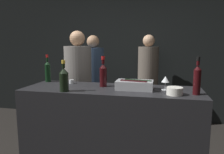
% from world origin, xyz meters
% --- Properties ---
extents(wall_back_chalkboard, '(6.40, 0.06, 2.80)m').
position_xyz_m(wall_back_chalkboard, '(0.00, 2.40, 1.40)').
color(wall_back_chalkboard, black).
rests_on(wall_back_chalkboard, ground_plane).
extents(bar_counter, '(1.91, 0.63, 1.03)m').
position_xyz_m(bar_counter, '(0.00, 0.32, 0.52)').
color(bar_counter, black).
rests_on(bar_counter, ground_plane).
extents(ice_bin_with_bottles, '(0.38, 0.23, 0.11)m').
position_xyz_m(ice_bin_with_bottles, '(0.25, 0.32, 1.09)').
color(ice_bin_with_bottles, '#9EA0A5').
rests_on(ice_bin_with_bottles, bar_counter).
extents(bowl_white, '(0.15, 0.15, 0.07)m').
position_xyz_m(bowl_white, '(0.65, 0.16, 1.07)').
color(bowl_white, silver).
rests_on(bowl_white, bar_counter).
extents(wine_glass, '(0.08, 0.08, 0.15)m').
position_xyz_m(wine_glass, '(0.57, 0.36, 1.14)').
color(wine_glass, silver).
rests_on(wine_glass, bar_counter).
extents(candle_votive, '(0.06, 0.06, 0.05)m').
position_xyz_m(candle_votive, '(-0.54, 0.50, 1.06)').
color(candle_votive, silver).
rests_on(candle_votive, bar_counter).
extents(red_wine_bottle_tall, '(0.08, 0.08, 0.34)m').
position_xyz_m(red_wine_bottle_tall, '(-0.11, 0.40, 1.18)').
color(red_wine_bottle_tall, black).
rests_on(red_wine_bottle_tall, bar_counter).
extents(champagne_bottle, '(0.09, 0.09, 0.32)m').
position_xyz_m(champagne_bottle, '(-0.43, 0.07, 1.16)').
color(champagne_bottle, black).
rests_on(champagne_bottle, bar_counter).
extents(red_wine_bottle_burgundy, '(0.07, 0.07, 0.35)m').
position_xyz_m(red_wine_bottle_burgundy, '(-0.88, 0.55, 1.18)').
color(red_wine_bottle_burgundy, black).
rests_on(red_wine_bottle_burgundy, bar_counter).
extents(red_wine_bottle_black_foil, '(0.07, 0.07, 0.36)m').
position_xyz_m(red_wine_bottle_black_foil, '(0.85, 0.21, 1.19)').
color(red_wine_bottle_black_foil, black).
rests_on(red_wine_bottle_black_foil, bar_counter).
extents(person_in_hoodie, '(0.36, 0.36, 1.67)m').
position_xyz_m(person_in_hoodie, '(0.30, 1.99, 0.93)').
color(person_in_hoodie, black).
rests_on(person_in_hoodie, ground_plane).
extents(person_blond_tee, '(0.38, 0.38, 1.69)m').
position_xyz_m(person_blond_tee, '(-0.62, 0.93, 0.94)').
color(person_blond_tee, black).
rests_on(person_blond_tee, ground_plane).
extents(person_grey_polo, '(0.36, 0.36, 1.65)m').
position_xyz_m(person_grey_polo, '(-0.61, 1.63, 0.92)').
color(person_grey_polo, black).
rests_on(person_grey_polo, ground_plane).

